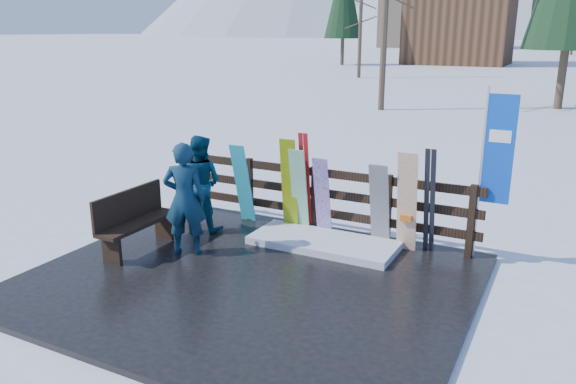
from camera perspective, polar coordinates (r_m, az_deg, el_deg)
The scene contains 16 objects.
ground at distance 8.05m, azimuth -3.98°, elevation -9.23°, with size 700.00×700.00×0.00m, color white.
deck at distance 8.03m, azimuth -3.98°, elevation -8.97°, with size 6.00×5.00×0.08m, color black.
fence at distance 9.61m, azimuth 2.73°, elevation -0.22°, with size 5.60×0.10×1.15m.
snow_patch at distance 9.11m, azimuth 3.63°, elevation -5.14°, with size 2.36×1.00×0.12m, color white.
bench at distance 9.13m, azimuth -15.34°, elevation -2.62°, with size 0.41×1.50×0.97m.
snowboard_0 at distance 10.00m, azimuth -4.62°, elevation 0.84°, with size 0.29×0.03×1.51m, color #25B2C6.
snowboard_1 at distance 9.47m, azimuth 1.15°, elevation 0.07°, with size 0.28×0.03×1.50m, color silver.
snowboard_2 at distance 9.53m, azimuth 0.13°, elevation 0.65°, with size 0.28×0.03×1.64m, color #D2FF02.
snowboard_3 at distance 9.31m, azimuth 3.50°, elevation -0.56°, with size 0.26×0.03×1.40m, color silver.
snowboard_4 at distance 8.98m, azimuth 9.27°, elevation -1.37°, with size 0.30×0.03×1.42m, color black.
snowboard_5 at distance 8.83m, azimuth 11.98°, elevation -1.07°, with size 0.31×0.03×1.62m, color white.
ski_pair_a at distance 9.46m, azimuth 1.77°, elevation 0.90°, with size 0.16×0.25×1.75m.
ski_pair_b at distance 8.81m, azimuth 14.18°, elevation -0.96°, with size 0.17×0.32×1.69m.
rental_flag at distance 8.68m, azimuth 20.24°, elevation 3.46°, with size 0.45×0.04×2.60m.
person_front at distance 8.70m, azimuth -10.46°, elevation -0.70°, with size 0.64×0.42×1.76m, color navy.
person_back at distance 9.73m, azimuth -8.97°, elevation 0.88°, with size 0.81×0.63×1.67m, color navy.
Camera 1 is at (3.82, -6.19, 3.45)m, focal length 35.00 mm.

